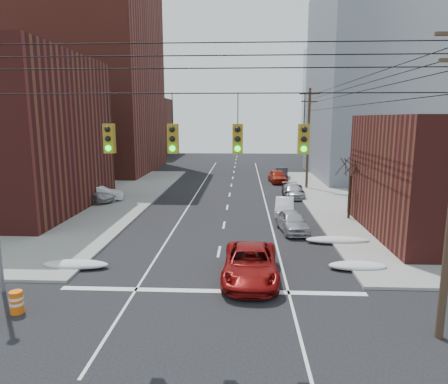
# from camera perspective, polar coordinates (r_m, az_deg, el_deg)

# --- Properties ---
(ground) EXTENTS (160.00, 160.00, 0.00)m
(ground) POSITION_cam_1_polar(r_m,az_deg,el_deg) (13.19, -4.26, -25.69)
(ground) COLOR black
(ground) RESTS_ON ground
(building_brick_tall) EXTENTS (24.00, 20.00, 30.00)m
(building_brick_tall) POSITION_cam_1_polar(r_m,az_deg,el_deg) (64.24, -21.41, 16.22)
(building_brick_tall) COLOR maroon
(building_brick_tall) RESTS_ON ground
(building_brick_far) EXTENTS (22.00, 18.00, 12.00)m
(building_brick_far) POSITION_cam_1_polar(r_m,az_deg,el_deg) (88.91, -15.35, 8.95)
(building_brick_far) COLOR #511B18
(building_brick_far) RESTS_ON ground
(building_office) EXTENTS (22.00, 20.00, 25.00)m
(building_office) POSITION_cam_1_polar(r_m,az_deg,el_deg) (58.51, 24.18, 14.20)
(building_office) COLOR gray
(building_office) RESTS_ON ground
(building_glass) EXTENTS (20.00, 18.00, 22.00)m
(building_glass) POSITION_cam_1_polar(r_m,az_deg,el_deg) (83.73, 18.89, 12.12)
(building_glass) COLOR gray
(building_glass) RESTS_ON ground
(utility_pole_far) EXTENTS (2.20, 0.28, 11.00)m
(utility_pole_far) POSITION_cam_1_polar(r_m,az_deg,el_deg) (45.17, 11.95, 7.71)
(utility_pole_far) COLOR #473323
(utility_pole_far) RESTS_ON ground
(traffic_signals) EXTENTS (17.00, 0.42, 2.02)m
(traffic_signals) POSITION_cam_1_polar(r_m,az_deg,el_deg) (13.61, -2.73, 7.89)
(traffic_signals) COLOR black
(traffic_signals) RESTS_ON ground
(bare_tree) EXTENTS (2.09, 2.20, 4.93)m
(bare_tree) POSITION_cam_1_polar(r_m,az_deg,el_deg) (32.11, 17.52, 0.19)
(bare_tree) COLOR black
(bare_tree) RESTS_ON ground
(snow_nw) EXTENTS (3.50, 1.08, 0.42)m
(snow_nw) POSITION_cam_1_polar(r_m,az_deg,el_deg) (22.74, -20.45, -9.66)
(snow_nw) COLOR silver
(snow_nw) RESTS_ON ground
(snow_ne) EXTENTS (3.00, 1.08, 0.42)m
(snow_ne) POSITION_cam_1_polar(r_m,az_deg,el_deg) (22.26, 18.54, -9.97)
(snow_ne) COLOR silver
(snow_ne) RESTS_ON ground
(snow_east_far) EXTENTS (4.00, 1.08, 0.42)m
(snow_east_far) POSITION_cam_1_polar(r_m,az_deg,el_deg) (26.39, 15.92, -6.61)
(snow_east_far) COLOR silver
(snow_east_far) RESTS_ON ground
(red_pickup) EXTENTS (2.76, 5.75, 1.58)m
(red_pickup) POSITION_cam_1_polar(r_m,az_deg,el_deg) (19.84, 3.79, -10.18)
(red_pickup) COLOR maroon
(red_pickup) RESTS_ON ground
(parked_car_a) EXTENTS (2.28, 4.49, 1.46)m
(parked_car_a) POSITION_cam_1_polar(r_m,az_deg,el_deg) (28.19, 9.72, -4.16)
(parked_car_a) COLOR #ACADB1
(parked_car_a) RESTS_ON ground
(parked_car_b) EXTENTS (1.93, 4.33, 1.38)m
(parked_car_b) POSITION_cam_1_polar(r_m,az_deg,el_deg) (33.04, 8.64, -2.04)
(parked_car_b) COLOR silver
(parked_car_b) RESTS_ON ground
(parked_car_c) EXTENTS (2.38, 4.69, 1.27)m
(parked_car_c) POSITION_cam_1_polar(r_m,az_deg,el_deg) (40.63, 9.82, 0.18)
(parked_car_c) COLOR black
(parked_car_c) RESTS_ON ground
(parked_car_d) EXTENTS (2.08, 4.57, 1.30)m
(parked_car_d) POSITION_cam_1_polar(r_m,az_deg,el_deg) (40.40, 9.86, 0.14)
(parked_car_d) COLOR #B4B4B9
(parked_car_d) RESTS_ON ground
(parked_car_e) EXTENTS (2.26, 4.73, 1.56)m
(parked_car_e) POSITION_cam_1_polar(r_m,az_deg,el_deg) (49.39, 7.64, 2.22)
(parked_car_e) COLOR maroon
(parked_car_e) RESTS_ON ground
(parked_car_f) EXTENTS (1.94, 4.54, 1.45)m
(parked_car_f) POSITION_cam_1_polar(r_m,az_deg,el_deg) (52.62, 8.23, 2.65)
(parked_car_f) COLOR black
(parked_car_f) RESTS_ON ground
(lot_car_a) EXTENTS (4.63, 2.61, 1.45)m
(lot_car_a) POSITION_cam_1_polar(r_m,az_deg,el_deg) (39.02, -17.44, -0.22)
(lot_car_a) COLOR silver
(lot_car_a) RESTS_ON sidewalk_nw
(lot_car_b) EXTENTS (5.66, 3.33, 1.48)m
(lot_car_b) POSITION_cam_1_polar(r_m,az_deg,el_deg) (38.98, -18.93, -0.29)
(lot_car_b) COLOR #ACACB1
(lot_car_b) RESTS_ON sidewalk_nw
(lot_car_c) EXTENTS (4.75, 3.45, 1.28)m
(lot_car_c) POSITION_cam_1_polar(r_m,az_deg,el_deg) (41.18, -26.93, -0.46)
(lot_car_c) COLOR black
(lot_car_c) RESTS_ON sidewalk_nw
(lot_car_d) EXTENTS (4.57, 2.01, 1.53)m
(lot_car_d) POSITION_cam_1_polar(r_m,az_deg,el_deg) (40.33, -25.73, -0.38)
(lot_car_d) COLOR silver
(lot_car_d) RESTS_ON sidewalk_nw
(construction_barrel) EXTENTS (0.61, 0.61, 0.93)m
(construction_barrel) POSITION_cam_1_polar(r_m,az_deg,el_deg) (18.70, -27.51, -13.75)
(construction_barrel) COLOR #F8620D
(construction_barrel) RESTS_ON ground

